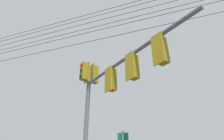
% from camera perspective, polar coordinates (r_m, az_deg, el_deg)
% --- Properties ---
extents(signal_mast_assembly, '(4.30, 5.15, 6.49)m').
position_cam_1_polar(signal_mast_assembly, '(8.19, -1.62, -4.83)').
color(signal_mast_assembly, slate).
rests_on(signal_mast_assembly, ground).
extents(overhead_wire_span, '(2.99, 29.52, 2.67)m').
position_cam_1_polar(overhead_wire_span, '(12.20, -11.43, 11.01)').
color(overhead_wire_span, black).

